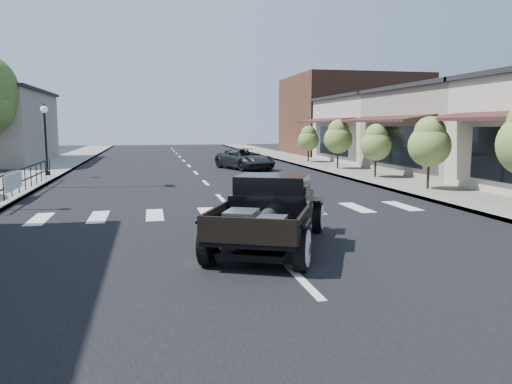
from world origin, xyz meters
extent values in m
plane|color=black|center=(0.00, 0.00, 0.00)|extent=(120.00, 120.00, 0.00)
cube|color=black|center=(0.00, 15.00, 0.01)|extent=(14.00, 80.00, 0.02)
cube|color=gray|center=(-8.50, 15.00, 0.07)|extent=(3.00, 80.00, 0.15)
cube|color=gray|center=(8.50, 15.00, 0.07)|extent=(3.00, 80.00, 0.15)
cube|color=gray|center=(15.00, 13.00, 2.25)|extent=(10.00, 9.00, 4.50)
cube|color=#B9AF9D|center=(15.00, 22.00, 2.25)|extent=(10.00, 9.00, 4.50)
cube|color=brown|center=(15.50, 32.00, 3.50)|extent=(11.00, 10.00, 7.00)
imported|color=black|center=(3.15, 18.83, 0.63)|extent=(3.49, 4.96, 1.26)
camera|label=1|loc=(-2.50, -10.86, 2.66)|focal=35.00mm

